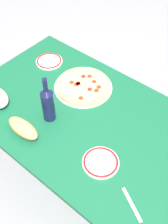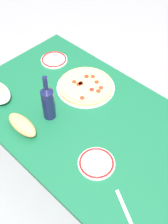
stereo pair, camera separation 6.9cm
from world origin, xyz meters
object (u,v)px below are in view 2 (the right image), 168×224
object	(u,v)px
pepperoni_pizza	(86,86)
bread_loaf	(22,125)
side_plate_near	(96,163)
dining_table	(84,127)
side_plate_far	(54,60)
wine_bottle	(48,102)

from	to	relation	value
pepperoni_pizza	bread_loaf	xyz separation A→B (m)	(-0.02, -0.47, 0.02)
pepperoni_pizza	side_plate_near	size ratio (longest dim) A/B	1.95
dining_table	side_plate_near	bearing A→B (deg)	-35.11
pepperoni_pizza	side_plate_far	xyz separation A→B (m)	(-0.34, 0.04, -0.01)
side_plate_near	wine_bottle	bearing A→B (deg)	172.97
pepperoni_pizza	side_plate_far	size ratio (longest dim) A/B	2.01
wine_bottle	bread_loaf	world-z (taller)	wine_bottle
side_plate_near	bread_loaf	xyz separation A→B (m)	(-0.43, -0.12, 0.03)
wine_bottle	dining_table	bearing A→B (deg)	44.41
dining_table	side_plate_far	distance (m)	0.55
dining_table	side_plate_near	size ratio (longest dim) A/B	7.68
pepperoni_pizza	side_plate_near	world-z (taller)	pepperoni_pizza
wine_bottle	side_plate_far	size ratio (longest dim) A/B	1.61
dining_table	pepperoni_pizza	size ratio (longest dim) A/B	3.94
dining_table	pepperoni_pizza	bearing A→B (deg)	131.24
side_plate_near	side_plate_far	size ratio (longest dim) A/B	1.03
wine_bottle	bread_loaf	xyz separation A→B (m)	(-0.03, -0.17, -0.08)
dining_table	bread_loaf	size ratio (longest dim) A/B	6.87
wine_bottle	side_plate_near	world-z (taller)	wine_bottle
side_plate_far	bread_loaf	world-z (taller)	bread_loaf
bread_loaf	side_plate_far	bearing A→B (deg)	121.83
wine_bottle	side_plate_far	bearing A→B (deg)	135.07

